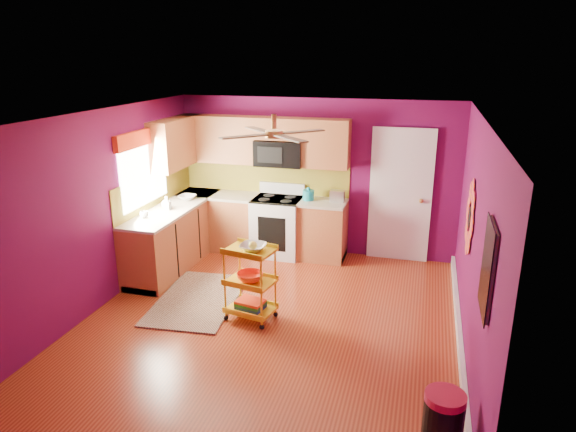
% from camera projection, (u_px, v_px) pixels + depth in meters
% --- Properties ---
extents(ground, '(5.00, 5.00, 0.00)m').
position_uv_depth(ground, '(271.00, 321.00, 6.33)').
color(ground, maroon).
rests_on(ground, ground).
extents(room_envelope, '(4.54, 5.04, 2.52)m').
position_uv_depth(room_envelope, '(272.00, 194.00, 5.83)').
color(room_envelope, '#5D0A43').
rests_on(room_envelope, ground).
extents(lower_cabinets, '(2.81, 2.31, 0.94)m').
position_uv_depth(lower_cabinets, '(224.00, 231.00, 8.21)').
color(lower_cabinets, brown).
rests_on(lower_cabinets, ground).
extents(electric_range, '(0.76, 0.66, 1.13)m').
position_uv_depth(electric_range, '(278.00, 226.00, 8.32)').
color(electric_range, white).
rests_on(electric_range, ground).
extents(upper_cabinetry, '(2.80, 2.30, 1.26)m').
position_uv_depth(upper_cabinetry, '(235.00, 143.00, 8.09)').
color(upper_cabinetry, brown).
rests_on(upper_cabinetry, ground).
extents(left_window, '(0.08, 1.35, 1.08)m').
position_uv_depth(left_window, '(143.00, 157.00, 7.33)').
color(left_window, white).
rests_on(left_window, ground).
extents(panel_door, '(0.95, 0.11, 2.15)m').
position_uv_depth(panel_door, '(400.00, 197.00, 7.95)').
color(panel_door, white).
rests_on(panel_door, ground).
extents(right_wall_art, '(0.04, 2.74, 1.04)m').
position_uv_depth(right_wall_art, '(476.00, 236.00, 5.02)').
color(right_wall_art, black).
rests_on(right_wall_art, ground).
extents(ceiling_fan, '(1.01, 1.01, 0.26)m').
position_uv_depth(ceiling_fan, '(274.00, 133.00, 5.82)').
color(ceiling_fan, '#BF8C3F').
rests_on(ceiling_fan, ground).
extents(shag_rug, '(1.15, 1.73, 0.02)m').
position_uv_depth(shag_rug, '(198.00, 299.00, 6.86)').
color(shag_rug, black).
rests_on(shag_rug, ground).
extents(rolling_cart, '(0.64, 0.52, 1.03)m').
position_uv_depth(rolling_cart, '(251.00, 279.00, 6.23)').
color(rolling_cart, yellow).
rests_on(rolling_cart, ground).
extents(trash_can, '(0.41, 0.41, 0.62)m').
position_uv_depth(trash_can, '(442.00, 427.00, 4.09)').
color(trash_can, black).
rests_on(trash_can, ground).
extents(teal_kettle, '(0.18, 0.18, 0.21)m').
position_uv_depth(teal_kettle, '(308.00, 195.00, 8.07)').
color(teal_kettle, teal).
rests_on(teal_kettle, lower_cabinets).
extents(toaster, '(0.22, 0.15, 0.18)m').
position_uv_depth(toaster, '(337.00, 196.00, 7.99)').
color(toaster, beige).
rests_on(toaster, lower_cabinets).
extents(soap_bottle_a, '(0.09, 0.09, 0.19)m').
position_uv_depth(soap_bottle_a, '(167.00, 203.00, 7.57)').
color(soap_bottle_a, '#EA3F72').
rests_on(soap_bottle_a, lower_cabinets).
extents(soap_bottle_b, '(0.15, 0.15, 0.19)m').
position_uv_depth(soap_bottle_b, '(166.00, 202.00, 7.64)').
color(soap_bottle_b, white).
rests_on(soap_bottle_b, lower_cabinets).
extents(counter_dish, '(0.27, 0.27, 0.07)m').
position_uv_depth(counter_dish, '(187.00, 197.00, 8.13)').
color(counter_dish, white).
rests_on(counter_dish, lower_cabinets).
extents(counter_cup, '(0.12, 0.12, 0.09)m').
position_uv_depth(counter_cup, '(144.00, 215.00, 7.21)').
color(counter_cup, white).
rests_on(counter_cup, lower_cabinets).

